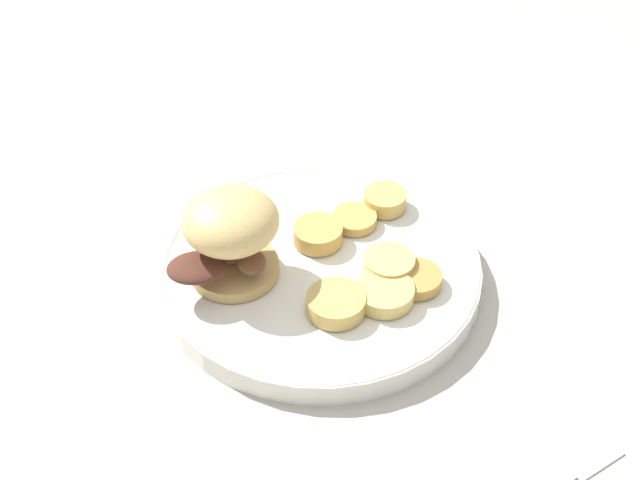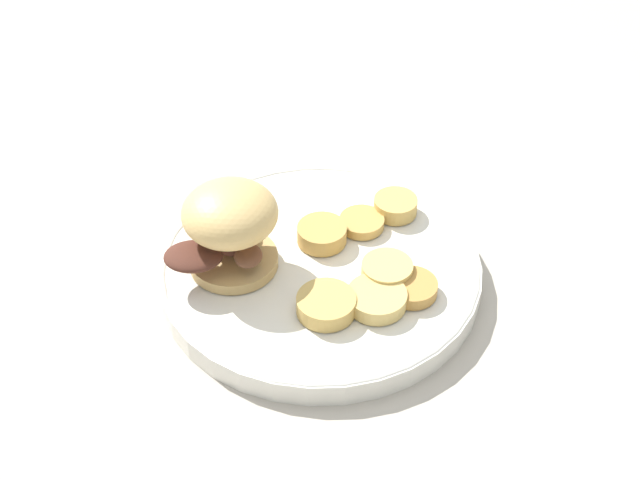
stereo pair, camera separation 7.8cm
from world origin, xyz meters
TOP-DOWN VIEW (x-y plane):
  - ground_plane at (0.00, 0.00)m, footprint 4.00×4.00m
  - dinner_plate at (0.00, 0.00)m, footprint 0.29×0.29m
  - sandwich at (-0.01, 0.08)m, footprint 0.10×0.10m
  - potato_round_0 at (-0.03, -0.08)m, footprint 0.04×0.04m
  - potato_round_1 at (0.03, -0.00)m, footprint 0.05×0.05m
  - potato_round_2 at (0.05, -0.04)m, footprint 0.04×0.04m
  - potato_round_3 at (-0.05, -0.05)m, footprint 0.05×0.05m
  - potato_round_4 at (-0.02, -0.06)m, footprint 0.04×0.04m
  - potato_round_5 at (-0.06, -0.01)m, footprint 0.05×0.05m
  - potato_round_6 at (0.07, -0.07)m, footprint 0.04×0.04m

SIDE VIEW (x-z plane):
  - ground_plane at x=0.00m, z-range 0.00..0.00m
  - dinner_plate at x=0.00m, z-range 0.00..0.02m
  - potato_round_2 at x=0.05m, z-range 0.02..0.03m
  - potato_round_0 at x=-0.03m, z-range 0.02..0.03m
  - potato_round_3 at x=-0.05m, z-range 0.02..0.04m
  - potato_round_5 at x=-0.06m, z-range 0.02..0.04m
  - potato_round_6 at x=0.07m, z-range 0.02..0.04m
  - potato_round_4 at x=-0.02m, z-range 0.02..0.04m
  - potato_round_1 at x=0.03m, z-range 0.02..0.04m
  - sandwich at x=-0.01m, z-range 0.02..0.11m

